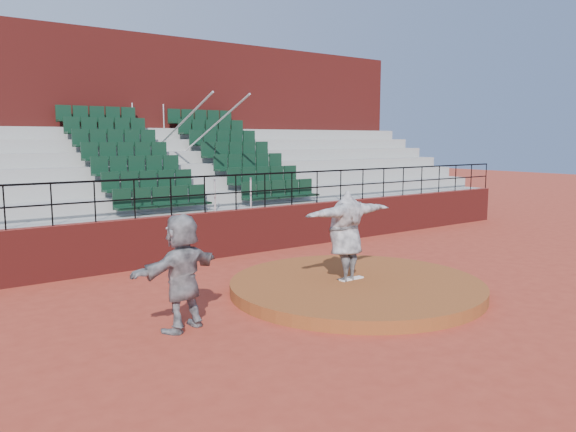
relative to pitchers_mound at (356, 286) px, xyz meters
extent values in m
plane|color=#A43725|center=(0.00, 0.00, -0.12)|extent=(90.00, 90.00, 0.00)
cylinder|color=brown|center=(0.00, 0.00, 0.00)|extent=(5.50, 5.50, 0.25)
cube|color=white|center=(0.00, 0.15, 0.14)|extent=(0.60, 0.15, 0.03)
cube|color=maroon|center=(0.00, 5.00, 0.53)|extent=(24.00, 0.30, 1.30)
cylinder|color=black|center=(0.00, 5.00, 2.17)|extent=(24.00, 0.05, 0.05)
cylinder|color=black|center=(0.00, 5.00, 1.68)|extent=(24.00, 0.04, 0.04)
cylinder|color=black|center=(-6.00, 5.00, 1.67)|extent=(0.04, 0.04, 1.00)
cylinder|color=black|center=(-5.00, 5.00, 1.67)|extent=(0.04, 0.04, 1.00)
cylinder|color=black|center=(-4.00, 5.00, 1.67)|extent=(0.04, 0.04, 1.00)
cylinder|color=black|center=(-3.00, 5.00, 1.67)|extent=(0.04, 0.04, 1.00)
cylinder|color=black|center=(-2.00, 5.00, 1.67)|extent=(0.04, 0.04, 1.00)
cylinder|color=black|center=(-1.00, 5.00, 1.67)|extent=(0.04, 0.04, 1.00)
cylinder|color=black|center=(0.00, 5.00, 1.67)|extent=(0.04, 0.04, 1.00)
cylinder|color=black|center=(1.00, 5.00, 1.67)|extent=(0.04, 0.04, 1.00)
cylinder|color=black|center=(2.00, 5.00, 1.67)|extent=(0.04, 0.04, 1.00)
cylinder|color=black|center=(3.00, 5.00, 1.67)|extent=(0.04, 0.04, 1.00)
cylinder|color=black|center=(4.00, 5.00, 1.67)|extent=(0.04, 0.04, 1.00)
cylinder|color=black|center=(5.00, 5.00, 1.67)|extent=(0.04, 0.04, 1.00)
cylinder|color=black|center=(6.00, 5.00, 1.67)|extent=(0.04, 0.04, 1.00)
cylinder|color=black|center=(7.00, 5.00, 1.67)|extent=(0.04, 0.04, 1.00)
cylinder|color=black|center=(8.00, 5.00, 1.67)|extent=(0.04, 0.04, 1.00)
cylinder|color=black|center=(9.00, 5.00, 1.67)|extent=(0.04, 0.04, 1.00)
cylinder|color=black|center=(10.00, 5.00, 1.67)|extent=(0.04, 0.04, 1.00)
cylinder|color=black|center=(11.00, 5.00, 1.67)|extent=(0.04, 0.04, 1.00)
cylinder|color=black|center=(12.00, 5.00, 1.67)|extent=(0.04, 0.04, 1.00)
cube|color=#9C9C97|center=(0.00, 5.58, 0.53)|extent=(24.00, 0.85, 1.30)
cube|color=black|center=(-1.98, 5.59, 1.54)|extent=(2.75, 0.48, 0.72)
cube|color=black|center=(1.98, 5.59, 1.54)|extent=(2.75, 0.48, 0.72)
cube|color=#9C9C97|center=(0.00, 6.43, 0.73)|extent=(24.00, 0.85, 1.70)
cube|color=black|center=(-1.98, 6.44, 1.94)|extent=(2.75, 0.48, 0.72)
cube|color=black|center=(1.98, 6.44, 1.94)|extent=(2.75, 0.48, 0.72)
cube|color=#9C9C97|center=(0.00, 7.28, 0.93)|extent=(24.00, 0.85, 2.10)
cube|color=black|center=(-1.98, 7.29, 2.33)|extent=(2.75, 0.48, 0.72)
cube|color=black|center=(1.98, 7.29, 2.33)|extent=(2.75, 0.48, 0.72)
cube|color=#9C9C97|center=(0.00, 8.12, 1.12)|extent=(24.00, 0.85, 2.50)
cube|color=black|center=(-1.98, 8.13, 2.73)|extent=(2.75, 0.48, 0.72)
cube|color=black|center=(1.98, 8.13, 2.73)|extent=(2.75, 0.48, 0.72)
cube|color=#9C9C97|center=(0.00, 8.97, 1.33)|extent=(24.00, 0.85, 2.90)
cube|color=black|center=(-1.98, 8.98, 3.14)|extent=(2.75, 0.48, 0.72)
cube|color=black|center=(1.98, 8.98, 3.14)|extent=(2.75, 0.48, 0.72)
cube|color=#9C9C97|center=(0.00, 9.82, 1.52)|extent=(24.00, 0.85, 3.30)
cube|color=black|center=(-1.98, 9.83, 3.53)|extent=(2.75, 0.48, 0.72)
cube|color=black|center=(1.98, 9.83, 3.53)|extent=(2.75, 0.48, 0.72)
cube|color=#9C9C97|center=(0.00, 10.68, 1.73)|extent=(24.00, 0.85, 3.70)
cube|color=black|center=(-1.98, 10.69, 3.94)|extent=(2.75, 0.48, 0.72)
cube|color=black|center=(1.98, 10.69, 3.94)|extent=(2.75, 0.48, 0.72)
cylinder|color=silver|center=(-0.60, 8.12, 3.28)|extent=(0.06, 5.97, 2.46)
cylinder|color=silver|center=(0.60, 8.12, 3.28)|extent=(0.06, 5.97, 2.46)
cube|color=maroon|center=(0.00, 12.60, 3.43)|extent=(24.00, 3.00, 7.10)
imported|color=black|center=(-0.14, 0.19, 1.11)|extent=(2.44, 0.74, 1.97)
imported|color=black|center=(-4.12, 0.03, 0.90)|extent=(2.00, 1.17, 2.06)
camera|label=1|loc=(-8.29, -8.69, 3.19)|focal=35.00mm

